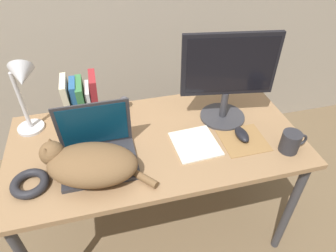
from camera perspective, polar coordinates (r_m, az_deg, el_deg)
The scene contains 12 objects.
desk at distance 1.50m, azimuth -2.16°, elevation -4.66°, with size 1.40×0.70×0.74m.
laptop at distance 1.35m, azimuth -13.14°, elevation -4.76°, with size 0.32×0.25×0.27m.
cat at distance 1.28m, azimuth -14.73°, elevation -6.91°, with size 0.46×0.32×0.15m.
external_monitor at distance 1.47m, azimuth 11.40°, elevation 9.37°, with size 0.45×0.23×0.46m.
mousepad at distance 1.48m, azimuth 14.14°, elevation -2.63°, with size 0.21×0.20×0.00m.
computer_mouse at distance 1.48m, azimuth 13.88°, elevation -1.56°, with size 0.06×0.11×0.04m.
book_row at distance 1.56m, azimuth -16.10°, elevation 4.67°, with size 0.17×0.17×0.25m.
desk_lamp at distance 1.49m, azimuth -25.87°, elevation 6.60°, with size 0.17×0.17×0.39m.
cable_coil at distance 1.36m, azimuth -24.83°, elevation -9.90°, with size 0.15×0.15×0.04m.
notepad at distance 1.42m, azimuth 5.22°, elevation -3.39°, with size 0.21×0.23×0.01m.
webcam at distance 1.64m, azimuth -8.30°, elevation 4.76°, with size 0.05×0.05×0.07m.
mug at distance 1.47m, azimuth 22.37°, elevation -2.80°, with size 0.13×0.09×0.10m.
Camera 1 is at (-0.21, -0.71, 1.71)m, focal length 32.00 mm.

